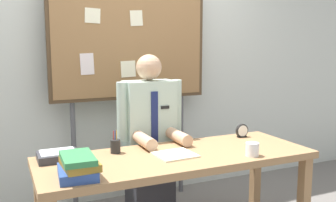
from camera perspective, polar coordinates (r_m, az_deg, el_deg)
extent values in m
cube|color=silver|center=(3.62, -6.70, 6.54)|extent=(6.40, 0.08, 2.70)
cube|color=#9E754C|center=(2.63, 1.43, -8.57)|extent=(1.90, 0.69, 0.05)
cube|color=#9E754C|center=(3.02, 19.81, -14.06)|extent=(0.07, 0.07, 0.67)
cube|color=#9E754C|center=(3.42, 13.04, -11.08)|extent=(0.07, 0.07, 0.67)
cube|color=#2D2D33|center=(3.25, -2.76, -14.13)|extent=(0.34, 0.30, 0.44)
cube|color=#B2CCBC|center=(3.07, -2.84, -3.86)|extent=(0.40, 0.22, 0.75)
sphere|color=tan|center=(3.00, -2.90, 5.12)|extent=(0.20, 0.20, 0.20)
cylinder|color=#B2CCBC|center=(2.95, -6.88, -1.63)|extent=(0.09, 0.09, 0.46)
cylinder|color=#B2CCBC|center=(3.11, 1.22, -1.04)|extent=(0.09, 0.09, 0.46)
cylinder|color=tan|center=(2.79, -3.56, -5.97)|extent=(0.09, 0.30, 0.09)
cylinder|color=tan|center=(2.90, 1.64, -5.42)|extent=(0.09, 0.30, 0.09)
cube|color=navy|center=(2.95, -2.04, -3.23)|extent=(0.06, 0.01, 0.48)
cube|color=black|center=(2.97, -0.44, -0.98)|extent=(0.07, 0.01, 0.02)
cube|color=#4C3823|center=(3.42, -5.73, 9.16)|extent=(1.44, 0.05, 1.06)
cube|color=olive|center=(3.41, -5.66, 9.16)|extent=(1.38, 0.04, 1.00)
cylinder|color=#59595E|center=(3.46, -14.00, -7.94)|extent=(0.04, 0.04, 1.01)
cylinder|color=#59595E|center=(3.78, 1.98, -6.30)|extent=(0.04, 0.04, 1.01)
cube|color=#F4EFCC|center=(3.39, -6.02, 4.84)|extent=(0.14, 0.00, 0.15)
cube|color=#F4EFCC|center=(3.42, -4.80, 12.37)|extent=(0.12, 0.00, 0.14)
cube|color=#F4EFCC|center=(3.31, -11.33, 12.54)|extent=(0.14, 0.00, 0.13)
cube|color=silver|center=(3.29, -12.13, 5.49)|extent=(0.12, 0.00, 0.19)
cube|color=#2D4C99|center=(2.24, -13.50, -10.45)|extent=(0.23, 0.29, 0.06)
cube|color=olive|center=(2.23, -13.20, -9.24)|extent=(0.19, 0.29, 0.04)
cube|color=#337F47|center=(2.21, -13.50, -8.36)|extent=(0.18, 0.29, 0.03)
cube|color=#F4EFCC|center=(2.59, 1.07, -8.11)|extent=(0.27, 0.25, 0.01)
cylinder|color=black|center=(3.14, 11.11, -4.41)|extent=(0.11, 0.02, 0.11)
cylinder|color=white|center=(3.13, 11.25, -4.46)|extent=(0.09, 0.00, 0.09)
cube|color=black|center=(3.15, 11.08, -5.28)|extent=(0.08, 0.04, 0.01)
cylinder|color=white|center=(2.64, 12.61, -7.14)|extent=(0.09, 0.09, 0.09)
cylinder|color=#262626|center=(2.66, -7.95, -6.81)|extent=(0.07, 0.07, 0.09)
cylinder|color=#263399|center=(2.67, -7.97, -5.91)|extent=(0.01, 0.01, 0.15)
cylinder|color=maroon|center=(2.65, -8.21, -6.00)|extent=(0.01, 0.01, 0.15)
cylinder|color=gold|center=(2.66, -7.78, -5.92)|extent=(0.01, 0.01, 0.15)
cube|color=#333338|center=(2.59, -16.28, -8.00)|extent=(0.26, 0.20, 0.05)
cube|color=white|center=(2.59, -16.31, -7.39)|extent=(0.22, 0.17, 0.01)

